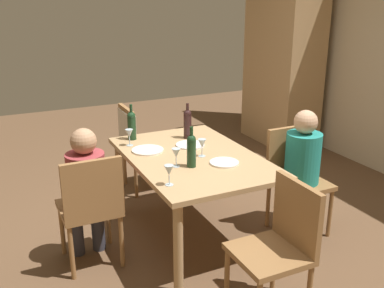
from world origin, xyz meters
TOP-DOWN VIEW (x-y plane):
  - ground_plane at (0.00, 0.00)m, footprint 10.00×10.00m
  - armoire_cabinet at (-1.85, 2.25)m, footprint 1.18×0.62m
  - dining_table at (0.00, 0.00)m, footprint 1.50×1.00m
  - chair_far_right at (0.25, 0.88)m, footprint 0.44×0.44m
  - chair_near at (0.09, -0.88)m, footprint 0.44×0.44m
  - chair_right_end at (1.13, 0.09)m, footprint 0.44×0.44m
  - chair_left_end at (-1.13, -0.12)m, footprint 0.44×0.46m
  - person_woman_host at (0.36, 0.88)m, footprint 0.34×0.30m
  - person_man_bearded at (-0.03, -0.88)m, footprint 0.33×0.29m
  - wine_bottle_tall_green at (-0.62, -0.31)m, footprint 0.08×0.08m
  - wine_bottle_dark_red at (-0.44, 0.16)m, footprint 0.07×0.07m
  - wine_bottle_short_olive at (0.22, -0.11)m, footprint 0.07×0.07m
  - wine_glass_near_left at (0.47, -0.40)m, footprint 0.07×0.07m
  - wine_glass_centre at (-0.46, -0.39)m, footprint 0.07×0.07m
  - wine_glass_near_right at (0.06, 0.06)m, footprint 0.07×0.07m
  - wine_glass_far at (0.17, -0.22)m, footprint 0.07×0.07m
  - dinner_plate_host at (-0.23, 0.09)m, footprint 0.25×0.25m
  - dinner_plate_guest_left at (-0.26, -0.29)m, footprint 0.27×0.27m
  - dinner_plate_guest_right at (0.27, 0.15)m, footprint 0.23×0.23m

SIDE VIEW (x-z plane):
  - ground_plane at x=0.00m, z-range 0.00..0.00m
  - chair_far_right at x=0.25m, z-range 0.07..0.99m
  - chair_near at x=0.09m, z-range 0.07..0.99m
  - chair_right_end at x=1.13m, z-range 0.07..0.99m
  - chair_left_end at x=-1.13m, z-range 0.13..1.05m
  - person_man_bearded at x=-0.03m, z-range 0.09..1.19m
  - person_woman_host at x=0.36m, z-range 0.09..1.21m
  - dining_table at x=0.00m, z-range 0.28..1.03m
  - dinner_plate_host at x=-0.23m, z-range 0.75..0.76m
  - dinner_plate_guest_left at x=-0.26m, z-range 0.75..0.76m
  - dinner_plate_guest_right at x=0.27m, z-range 0.75..0.76m
  - wine_glass_near_left at x=0.47m, z-range 0.78..0.93m
  - wine_glass_centre at x=-0.46m, z-range 0.78..0.93m
  - wine_glass_near_right at x=0.06m, z-range 0.78..0.93m
  - wine_glass_far at x=0.17m, z-range 0.78..0.93m
  - wine_bottle_short_olive at x=0.22m, z-range 0.73..1.05m
  - wine_bottle_tall_green at x=-0.62m, z-range 0.73..1.06m
  - wine_bottle_dark_red at x=-0.44m, z-range 0.73..1.06m
  - armoire_cabinet at x=-1.85m, z-range 0.01..2.19m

